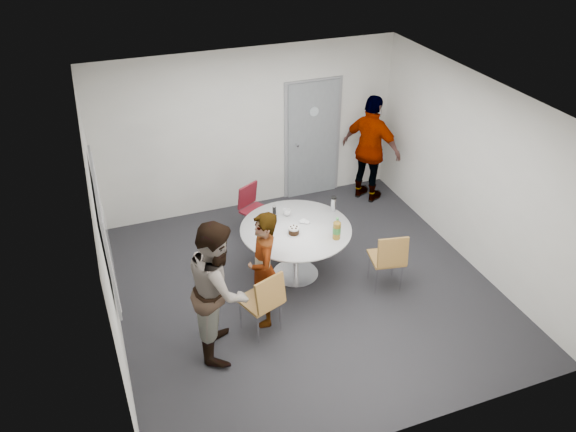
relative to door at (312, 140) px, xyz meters
name	(u,v)px	position (x,y,z in m)	size (l,w,h in m)	color
floor	(306,288)	(-1.10, -2.48, -1.03)	(5.00, 5.00, 0.00)	black
ceiling	(310,103)	(-1.10, -2.48, 1.67)	(5.00, 5.00, 0.00)	silver
wall_back	(250,131)	(-1.10, 0.02, 0.32)	(5.00, 5.00, 0.00)	silver
wall_left	(104,244)	(-3.60, -2.48, 0.32)	(5.00, 5.00, 0.00)	silver
wall_right	(473,173)	(1.40, -2.48, 0.32)	(5.00, 5.00, 0.00)	silver
wall_front	(410,336)	(-1.10, -4.98, 0.32)	(5.00, 5.00, 0.00)	silver
door	(312,140)	(0.00, 0.00, 0.00)	(1.02, 0.17, 2.12)	slate
whiteboard	(104,227)	(-3.56, -2.28, 0.42)	(0.04, 1.90, 1.25)	gray
table	(298,235)	(-1.10, -2.16, -0.34)	(1.53, 1.53, 1.11)	silver
chair_near_left	(265,298)	(-1.91, -3.13, -0.46)	(0.57, 0.60, 0.92)	olive
chair_near_right	(389,256)	(-0.07, -2.88, -0.47)	(0.51, 0.54, 0.91)	olive
chair_far	(253,205)	(-1.36, -0.90, -0.51)	(0.56, 0.57, 0.84)	maroon
person_main	(264,270)	(-1.83, -2.87, -0.23)	(0.58, 0.38, 1.58)	#A5C6EA
person_left	(219,288)	(-2.45, -3.15, -0.14)	(0.86, 0.67, 1.78)	white
person_right	(371,149)	(0.85, -0.53, -0.09)	(1.10, 0.46, 1.88)	black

